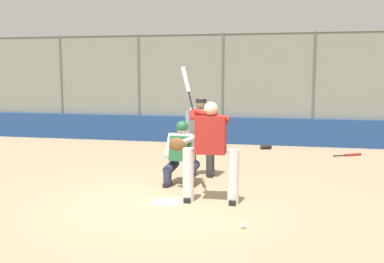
{
  "coord_description": "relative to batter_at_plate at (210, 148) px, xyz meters",
  "views": [
    {
      "loc": [
        -1.9,
        6.91,
        2.13
      ],
      "look_at": [
        -0.21,
        -1.0,
        1.05
      ],
      "focal_mm": 42.0,
      "sensor_mm": 36.0,
      "label": 1
    }
  ],
  "objects": [
    {
      "name": "ground_plane",
      "position": [
        0.69,
        0.15,
        -0.9
      ],
      "size": [
        160.0,
        160.0,
        0.0
      ],
      "primitive_type": "plane",
      "color": "tan"
    },
    {
      "name": "home_plate_marker",
      "position": [
        0.69,
        0.15,
        -0.9
      ],
      "size": [
        0.43,
        0.43,
        0.01
      ],
      "primitive_type": "cube",
      "color": "white",
      "rests_on": "ground_plane"
    },
    {
      "name": "backstop_fence",
      "position": [
        0.69,
        -6.22,
        0.82
      ],
      "size": [
        20.96,
        0.08,
        3.26
      ],
      "color": "#515651",
      "rests_on": "ground_plane"
    },
    {
      "name": "padding_wall",
      "position": [
        0.69,
        -6.12,
        -0.51
      ],
      "size": [
        20.46,
        0.18,
        0.79
      ],
      "primitive_type": "cube",
      "color": "navy",
      "rests_on": "ground_plane"
    },
    {
      "name": "bleachers_beyond",
      "position": [
        1.48,
        -8.37,
        -0.52
      ],
      "size": [
        14.62,
        1.95,
        1.16
      ],
      "color": "slate",
      "rests_on": "ground_plane"
    },
    {
      "name": "batter_at_plate",
      "position": [
        0.0,
        0.0,
        0.0
      ],
      "size": [
        1.06,
        0.6,
        2.21
      ],
      "rotation": [
        0.0,
        0.0,
        0.02
      ],
      "color": "silver",
      "rests_on": "ground_plane"
    },
    {
      "name": "catcher_behind_plate",
      "position": [
        0.72,
        -0.99,
        -0.27
      ],
      "size": [
        0.65,
        0.78,
        1.22
      ],
      "rotation": [
        0.0,
        0.0,
        -0.1
      ],
      "color": "#2D334C",
      "rests_on": "ground_plane"
    },
    {
      "name": "umpire_home",
      "position": [
        0.49,
        -1.75,
        -0.05
      ],
      "size": [
        0.65,
        0.45,
        1.6
      ],
      "rotation": [
        0.0,
        0.0,
        0.14
      ],
      "color": "#333333",
      "rests_on": "ground_plane"
    },
    {
      "name": "spare_bat_near_backstop",
      "position": [
        -2.82,
        -4.78,
        -0.87
      ],
      "size": [
        0.74,
        0.46,
        0.07
      ],
      "rotation": [
        0.0,
        0.0,
        3.67
      ],
      "color": "black",
      "rests_on": "ground_plane"
    },
    {
      "name": "spare_bat_by_padding",
      "position": [
        1.0,
        -4.31,
        -0.87
      ],
      "size": [
        0.39,
        0.76,
        0.07
      ],
      "rotation": [
        0.0,
        0.0,
        4.28
      ],
      "color": "black",
      "rests_on": "ground_plane"
    },
    {
      "name": "fielding_glove_on_dirt",
      "position": [
        -0.64,
        -5.4,
        -0.84
      ],
      "size": [
        0.34,
        0.26,
        0.12
      ],
      "color": "black",
      "rests_on": "ground_plane"
    },
    {
      "name": "baseball_loose",
      "position": [
        -0.65,
        1.12,
        -0.87
      ],
      "size": [
        0.07,
        0.07,
        0.07
      ],
      "primitive_type": "sphere",
      "color": "white",
      "rests_on": "ground_plane"
    }
  ]
}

